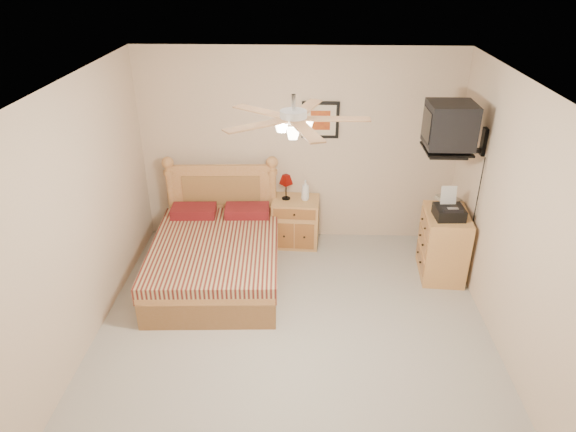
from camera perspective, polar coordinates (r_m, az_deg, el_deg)
floor at (r=5.23m, az=0.54°, el=-14.17°), size 4.50×4.50×0.00m
ceiling at (r=4.03m, az=0.70°, el=13.51°), size 4.00×4.50×0.04m
wall_back at (r=6.55m, az=1.13°, el=7.60°), size 4.00×0.04×2.50m
wall_left at (r=4.96m, az=-23.19°, el=-1.57°), size 0.04×4.50×2.50m
wall_right at (r=4.88m, az=24.81°, el=-2.37°), size 0.04×4.50×2.50m
bed at (r=5.88m, az=-8.22°, el=-2.11°), size 1.50×1.91×1.20m
nightstand at (r=6.70m, az=0.85°, el=-0.62°), size 0.61×0.47×0.64m
table_lamp at (r=6.51m, az=-0.22°, el=3.25°), size 0.19×0.19×0.33m
lotion_bottle at (r=6.50m, az=1.94°, el=2.89°), size 0.12×0.12×0.27m
framed_picture at (r=6.41m, az=3.61°, el=10.61°), size 0.46×0.04×0.46m
dresser at (r=6.30m, az=16.87°, el=-3.02°), size 0.52×0.71×0.81m
fax_machine at (r=5.95m, az=17.60°, el=1.28°), size 0.33×0.35×0.33m
magazine_lower at (r=6.33m, az=16.64°, el=1.47°), size 0.30×0.33×0.03m
magazine_upper at (r=6.36m, az=16.79°, el=1.78°), size 0.28×0.32×0.02m
wall_tv at (r=5.75m, az=18.97°, el=9.17°), size 0.56×0.46×0.58m
ceiling_fan at (r=3.87m, az=0.61°, el=10.79°), size 1.14×1.14×0.28m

